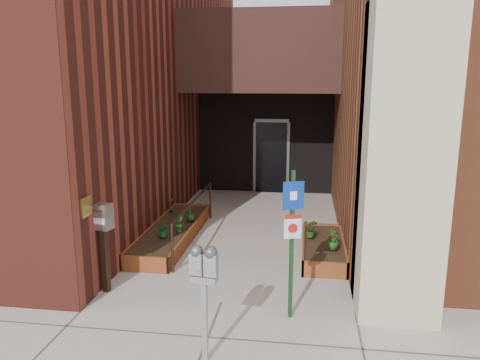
% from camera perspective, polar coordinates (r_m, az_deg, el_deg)
% --- Properties ---
extents(ground, '(80.00, 80.00, 0.00)m').
position_cam_1_polar(ground, '(7.40, -2.29, -14.68)').
color(ground, '#9E9991').
rests_on(ground, ground).
extents(architecture, '(20.00, 14.60, 10.00)m').
position_cam_1_polar(architecture, '(13.55, 2.26, 19.15)').
color(architecture, maroon).
rests_on(architecture, ground).
extents(planter_left, '(0.90, 3.60, 0.30)m').
position_cam_1_polar(planter_left, '(10.12, -8.24, -6.42)').
color(planter_left, brown).
rests_on(planter_left, ground).
extents(planter_right, '(0.80, 2.20, 0.30)m').
position_cam_1_polar(planter_right, '(9.27, 10.09, -8.25)').
color(planter_right, brown).
rests_on(planter_right, ground).
extents(handrail, '(0.04, 3.34, 0.90)m').
position_cam_1_polar(handrail, '(9.77, -5.61, -3.27)').
color(handrail, black).
rests_on(handrail, ground).
extents(parking_meter, '(0.34, 0.17, 1.48)m').
position_cam_1_polar(parking_meter, '(5.55, -4.42, -11.21)').
color(parking_meter, '#A1A1A3').
rests_on(parking_meter, ground).
extents(sign_post, '(0.28, 0.11, 2.15)m').
position_cam_1_polar(sign_post, '(6.51, 6.39, -6.01)').
color(sign_post, '#143819').
rests_on(sign_post, ground).
extents(payment_dropbox, '(0.33, 0.27, 1.45)m').
position_cam_1_polar(payment_dropbox, '(7.67, -16.37, -5.74)').
color(payment_dropbox, black).
rests_on(payment_dropbox, ground).
extents(shrub_left_a, '(0.33, 0.33, 0.32)m').
position_cam_1_polar(shrub_left_a, '(9.37, -9.31, -5.88)').
color(shrub_left_a, '#1A5C1F').
rests_on(shrub_left_a, planter_left).
extents(shrub_left_b, '(0.24, 0.24, 0.33)m').
position_cam_1_polar(shrub_left_b, '(9.63, -7.48, -5.31)').
color(shrub_left_b, '#1C631D').
rests_on(shrub_left_b, planter_left).
extents(shrub_left_c, '(0.26, 0.26, 0.33)m').
position_cam_1_polar(shrub_left_c, '(10.33, -6.04, -4.05)').
color(shrub_left_c, '#215B1A').
rests_on(shrub_left_c, planter_left).
extents(shrub_left_d, '(0.24, 0.24, 0.35)m').
position_cam_1_polar(shrub_left_d, '(10.99, -8.38, -3.05)').
color(shrub_left_d, '#1A4E16').
rests_on(shrub_left_d, planter_left).
extents(shrub_right_a, '(0.29, 0.29, 0.38)m').
position_cam_1_polar(shrub_right_a, '(8.74, 11.31, -7.11)').
color(shrub_right_a, '#205518').
rests_on(shrub_right_a, planter_right).
extents(shrub_right_b, '(0.20, 0.20, 0.35)m').
position_cam_1_polar(shrub_right_b, '(9.35, 8.93, -5.81)').
color(shrub_right_b, '#2E621C').
rests_on(shrub_right_b, planter_right).
extents(shrub_right_c, '(0.37, 0.37, 0.31)m').
position_cam_1_polar(shrub_right_c, '(9.30, 8.59, -6.03)').
color(shrub_right_c, '#224F16').
rests_on(shrub_right_c, planter_right).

